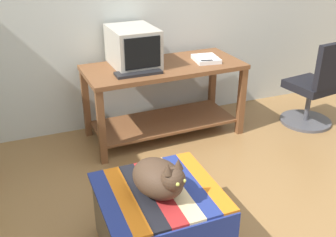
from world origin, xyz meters
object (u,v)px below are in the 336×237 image
(keyboard, at_px, (138,73))
(cat, at_px, (160,178))
(desk, at_px, (164,88))
(tv_monitor, at_px, (133,47))
(office_chair, at_px, (315,90))
(stapler, at_px, (207,62))
(ottoman_with_blanket, at_px, (159,220))
(book, at_px, (206,59))

(keyboard, relative_size, cat, 0.91)
(desk, bearing_deg, tv_monitor, 157.18)
(office_chair, height_order, stapler, office_chair)
(ottoman_with_blanket, distance_m, stapler, 1.69)
(book, distance_m, ottoman_with_blanket, 1.79)
(cat, xyz_separation_m, office_chair, (2.08, 1.09, -0.17))
(cat, height_order, stapler, stapler)
(cat, relative_size, stapler, 4.01)
(keyboard, distance_m, office_chair, 1.82)
(book, xyz_separation_m, cat, (-1.01, -1.43, -0.18))
(cat, bearing_deg, tv_monitor, 57.47)
(tv_monitor, relative_size, office_chair, 0.58)
(ottoman_with_blanket, bearing_deg, keyboard, 76.90)
(office_chair, bearing_deg, desk, -22.48)
(tv_monitor, xyz_separation_m, office_chair, (1.74, -0.47, -0.49))
(desk, relative_size, stapler, 13.43)
(keyboard, height_order, cat, keyboard)
(tv_monitor, height_order, stapler, tv_monitor)
(book, xyz_separation_m, ottoman_with_blanket, (-1.00, -1.39, -0.51))
(tv_monitor, bearing_deg, cat, -104.08)
(ottoman_with_blanket, height_order, cat, cat)
(ottoman_with_blanket, xyz_separation_m, office_chair, (2.07, 1.05, 0.17))
(desk, height_order, ottoman_with_blanket, desk)
(cat, bearing_deg, stapler, 33.73)
(tv_monitor, bearing_deg, keyboard, -100.22)
(keyboard, relative_size, ottoman_with_blanket, 0.56)
(desk, bearing_deg, office_chair, -15.90)
(office_chair, distance_m, stapler, 1.19)
(desk, relative_size, cat, 3.35)
(desk, bearing_deg, cat, -114.02)
(tv_monitor, height_order, keyboard, tv_monitor)
(tv_monitor, xyz_separation_m, keyboard, (-0.04, -0.25, -0.16))
(keyboard, bearing_deg, stapler, 1.28)
(tv_monitor, relative_size, book, 1.99)
(keyboard, distance_m, book, 0.72)
(book, bearing_deg, ottoman_with_blanket, -118.78)
(keyboard, bearing_deg, cat, -103.50)
(book, bearing_deg, tv_monitor, 175.82)
(ottoman_with_blanket, bearing_deg, stapler, 53.36)
(tv_monitor, bearing_deg, stapler, -22.13)
(desk, relative_size, book, 5.67)
(office_chair, bearing_deg, cat, 19.34)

